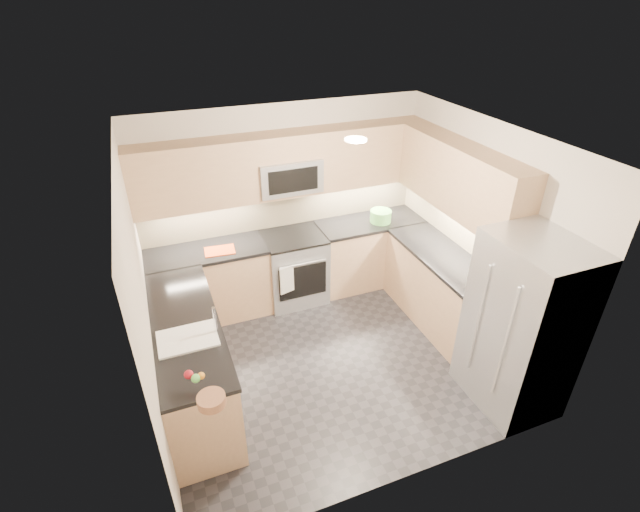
{
  "coord_description": "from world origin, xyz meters",
  "views": [
    {
      "loc": [
        -1.55,
        -3.63,
        3.68
      ],
      "look_at": [
        0.0,
        0.35,
        1.15
      ],
      "focal_mm": 26.0,
      "sensor_mm": 36.0,
      "label": 1
    }
  ],
  "objects": [
    {
      "name": "wall_right",
      "position": [
        1.8,
        0.0,
        1.25
      ],
      "size": [
        0.02,
        3.2,
        2.5
      ],
      "primitive_type": "cube",
      "color": "beige",
      "rests_on": "floor"
    },
    {
      "name": "upper_cab_right",
      "position": [
        1.62,
        0.28,
        1.83
      ],
      "size": [
        0.35,
        1.95,
        0.75
      ],
      "primitive_type": "cube",
      "color": "tan",
      "rests_on": "wall_right"
    },
    {
      "name": "microwave_door",
      "position": [
        0.0,
        1.2,
        1.7
      ],
      "size": [
        0.6,
        0.01,
        0.28
      ],
      "primitive_type": "cube",
      "color": "black",
      "rests_on": "microwave"
    },
    {
      "name": "ceiling",
      "position": [
        0.0,
        0.0,
        2.5
      ],
      "size": [
        3.6,
        3.2,
        0.02
      ],
      "primitive_type": "cube",
      "color": "beige",
      "rests_on": "wall_back"
    },
    {
      "name": "cutting_board",
      "position": [
        -0.94,
        1.22,
        0.95
      ],
      "size": [
        0.37,
        0.28,
        0.01
      ],
      "primitive_type": "cube",
      "rotation": [
        0.0,
        0.0,
        -0.09
      ],
      "color": "#D64314",
      "rests_on": "countertop_back_left"
    },
    {
      "name": "wall_back",
      "position": [
        0.0,
        1.6,
        1.25
      ],
      "size": [
        3.6,
        0.02,
        2.5
      ],
      "primitive_type": "cube",
      "color": "beige",
      "rests_on": "floor"
    },
    {
      "name": "floor",
      "position": [
        0.0,
        0.0,
        0.0
      ],
      "size": [
        3.6,
        3.2,
        0.0
      ],
      "primitive_type": "cube",
      "color": "#222227",
      "rests_on": "ground"
    },
    {
      "name": "oven_door_glass",
      "position": [
        0.0,
        0.95,
        0.45
      ],
      "size": [
        0.62,
        0.02,
        0.45
      ],
      "primitive_type": "cube",
      "color": "black",
      "rests_on": "gas_range"
    },
    {
      "name": "wall_left",
      "position": [
        -1.8,
        0.0,
        1.25
      ],
      "size": [
        0.02,
        3.2,
        2.5
      ],
      "primitive_type": "cube",
      "color": "beige",
      "rests_on": "floor"
    },
    {
      "name": "fruit_orange",
      "position": [
        -1.46,
        -0.86,
        1.05
      ],
      "size": [
        0.06,
        0.06,
        0.06
      ],
      "primitive_type": "sphere",
      "color": "orange",
      "rests_on": "fruit_basket"
    },
    {
      "name": "wall_front",
      "position": [
        0.0,
        -1.6,
        1.25
      ],
      "size": [
        3.6,
        0.02,
        2.5
      ],
      "primitive_type": "cube",
      "color": "beige",
      "rests_on": "floor"
    },
    {
      "name": "countertop_back_left",
      "position": [
        -1.09,
        1.3,
        0.92
      ],
      "size": [
        1.42,
        0.63,
        0.04
      ],
      "primitive_type": "cube",
      "color": "black",
      "rests_on": "base_cab_back_left"
    },
    {
      "name": "microwave",
      "position": [
        0.0,
        1.4,
        1.7
      ],
      "size": [
        0.76,
        0.4,
        0.4
      ],
      "primitive_type": "cube",
      "color": "#9FA1A7",
      "rests_on": "upper_cab_back"
    },
    {
      "name": "base_cab_back_left",
      "position": [
        -1.09,
        1.3,
        0.45
      ],
      "size": [
        1.42,
        0.6,
        0.9
      ],
      "primitive_type": "cube",
      "color": "tan",
      "rests_on": "floor"
    },
    {
      "name": "base_cab_right",
      "position": [
        1.5,
        0.15,
        0.45
      ],
      "size": [
        0.6,
        1.7,
        0.9
      ],
      "primitive_type": "cube",
      "color": "tan",
      "rests_on": "floor"
    },
    {
      "name": "base_cab_peninsula",
      "position": [
        -1.5,
        0.0,
        0.45
      ],
      "size": [
        0.6,
        2.0,
        0.9
      ],
      "primitive_type": "cube",
      "color": "tan",
      "rests_on": "floor"
    },
    {
      "name": "utensil_bowl",
      "position": [
        1.2,
        1.23,
        1.02
      ],
      "size": [
        0.35,
        0.35,
        0.16
      ],
      "primitive_type": "cylinder",
      "rotation": [
        0.0,
        0.0,
        -0.3
      ],
      "color": "#57AD4A",
      "rests_on": "countertop_back_right"
    },
    {
      "name": "fruit_apple",
      "position": [
        -1.55,
        -0.81,
        1.05
      ],
      "size": [
        0.07,
        0.07,
        0.07
      ],
      "primitive_type": "sphere",
      "color": "maroon",
      "rests_on": "fruit_basket"
    },
    {
      "name": "sink_basin",
      "position": [
        -1.5,
        -0.25,
        0.88
      ],
      "size": [
        0.52,
        0.38,
        0.16
      ],
      "primitive_type": "cube",
      "color": "white",
      "rests_on": "base_cab_peninsula"
    },
    {
      "name": "base_cab_back_right",
      "position": [
        1.09,
        1.3,
        0.45
      ],
      "size": [
        1.42,
        0.6,
        0.9
      ],
      "primitive_type": "cube",
      "color": "tan",
      "rests_on": "floor"
    },
    {
      "name": "gas_range",
      "position": [
        0.0,
        1.28,
        0.46
      ],
      "size": [
        0.76,
        0.65,
        0.91
      ],
      "primitive_type": "cube",
      "color": "#ABAFB3",
      "rests_on": "floor"
    },
    {
      "name": "fridge_handle_left",
      "position": [
        1.08,
        -1.33,
        0.95
      ],
      "size": [
        0.02,
        0.02,
        1.2
      ],
      "primitive_type": "cylinder",
      "color": "#B2B5BA",
      "rests_on": "refrigerator"
    },
    {
      "name": "fruit_basket",
      "position": [
        -1.43,
        -1.07,
        0.98
      ],
      "size": [
        0.27,
        0.27,
        0.08
      ],
      "primitive_type": "cylinder",
      "rotation": [
        0.0,
        0.0,
        0.33
      ],
      "color": "#9C6749",
      "rests_on": "countertop_peninsula"
    },
    {
      "name": "range_cooktop",
      "position": [
        0.0,
        1.28,
        0.92
      ],
      "size": [
        0.76,
        0.65,
        0.03
      ],
      "primitive_type": "cube",
      "color": "black",
      "rests_on": "gas_range"
    },
    {
      "name": "backsplash_right",
      "position": [
        1.8,
        0.45,
        1.2
      ],
      "size": [
        0.01,
        2.3,
        0.51
      ],
      "primitive_type": "cube",
      "color": "#C0B08A",
      "rests_on": "wall_right"
    },
    {
      "name": "countertop_peninsula",
      "position": [
        -1.5,
        0.0,
        0.92
      ],
      "size": [
        0.63,
        2.0,
        0.04
      ],
      "primitive_type": "cube",
      "color": "black",
      "rests_on": "base_cab_peninsula"
    },
    {
      "name": "upper_cab_back",
      "position": [
        0.0,
        1.43,
        1.83
      ],
      "size": [
        3.6,
        0.35,
        0.75
      ],
      "primitive_type": "cube",
      "color": "tan",
      "rests_on": "wall_back"
    },
    {
      "name": "refrigerator",
      "position": [
        1.45,
        -1.15,
        0.9
      ],
      "size": [
        0.7,
        0.9,
        1.8
      ],
      "primitive_type": "cube",
      "color": "#A8ABB0",
      "rests_on": "floor"
    },
    {
      "name": "fridge_handle_right",
      "position": [
        1.08,
        -0.97,
        0.95
      ],
      "size": [
        0.02,
        0.02,
        1.2
      ],
      "primitive_type": "cylinder",
      "color": "#B2B5BA",
      "rests_on": "refrigerator"
    },
    {
      "name": "countertop_right",
      "position": [
        1.5,
        0.15,
        0.92
      ],
      "size": [
        0.63,
        1.7,
        0.04
      ],
      "primitive_type": "cube",
      "color": "black",
      "rests_on": "base_cab_right"
    },
    {
      "name": "backsplash_back",
      "position": [
        0.0,
        1.6,
        1.2
      ],
      "size": [
        3.6,
        0.01,
        0.51
      ],
      "primitive_type": "cube",
      "color": "#C0B08A",
      "rests_on": "wall_back"
    },
    {
      "name": "oven_handle",
      "position": [
        0.0,
        0.93,
        0.72
      ],
      "size": [
        0.6,
        0.02,
        0.02
      ],
      "primitive_type": "cylinder",
      "rotation": [
        0.0,
        1.57,
        0.0
      ],
      "color": "#B2B5BA",
      "rests_on": "gas_range"
    },
    {
      "name": "fruit_pear",
      "position": [
        -1.51,
        -0.88,
        1.05
      ],
      "size": [
        0.07,
        0.07,
        0.07
      ],
      "primitive_type": "sphere",
      "color": "#5BBF52",
      "rests_on": "fruit_basket"
    },
    {
      "name": "faucet",
      "position": [
        -1.24,
        -0.25,
        1.08
      ],
      "size": [
        0.03,
        0.03,
        0.28
      ],
      "primitive_type": "cylinder",
      "color": "silver",
      "rests_on": "countertop_peninsula"
    },
    {
      "name": "countertop_back_right",
      "position": [
        1.09,
        1.3,
        0.92
      ],
      "size": [
        1.42,
        0.63,
        0.04
      ],
      "primitive_type": "cube",
      "color": "black",
      "rests_on": "base_cab_back_right"
    },
    {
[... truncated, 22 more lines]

